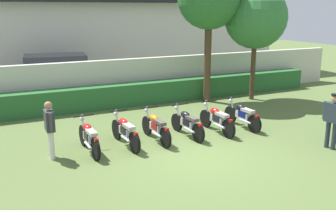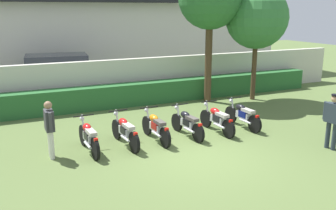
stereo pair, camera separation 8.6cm
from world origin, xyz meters
name	(u,v)px [view 1 (the left image)]	position (x,y,z in m)	size (l,w,h in m)	color
ground	(200,157)	(0.00, 0.00, 0.00)	(60.00, 60.00, 0.00)	#566B38
building	(75,4)	(0.00, 14.82, 4.17)	(24.39, 6.50, 8.33)	silver
compound_wall	(119,81)	(0.00, 6.90, 0.92)	(23.17, 0.30, 1.85)	beige
hedge_row	(125,95)	(0.00, 6.20, 0.46)	(18.53, 0.70, 0.92)	#28602D
parked_car	(60,75)	(-2.04, 9.37, 0.94)	(4.69, 2.52, 1.89)	black
tree_far_side	(256,18)	(5.50, 4.92, 3.54)	(2.64, 2.64, 4.87)	#4C3823
motorcycle_in_row_0	(89,137)	(-2.61, 1.65, 0.45)	(0.60, 1.85, 0.96)	black
motorcycle_in_row_1	(125,131)	(-1.52, 1.72, 0.45)	(0.60, 1.96, 0.97)	black
motorcycle_in_row_2	(156,127)	(-0.55, 1.72, 0.45)	(0.60, 1.91, 0.96)	black
motorcycle_in_row_3	(187,123)	(0.51, 1.69, 0.44)	(0.60, 1.85, 0.95)	black
motorcycle_in_row_4	(217,119)	(1.57, 1.63, 0.45)	(0.60, 1.88, 0.96)	black
motorcycle_in_row_5	(242,115)	(2.62, 1.70, 0.44)	(0.60, 1.87, 0.95)	black
inspector_person	(50,125)	(-3.62, 1.67, 0.92)	(0.22, 0.64, 1.57)	silver
officer_0	(333,117)	(3.73, -1.01, 0.94)	(0.28, 0.64, 1.60)	#28333D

